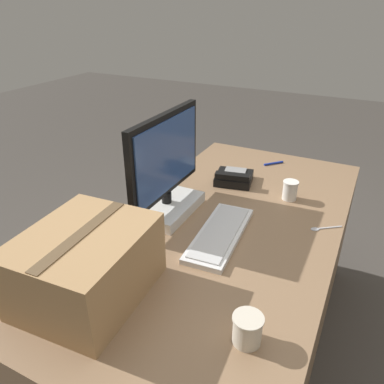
{
  "coord_description": "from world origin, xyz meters",
  "views": [
    {
      "loc": [
        -1.27,
        -0.47,
        1.61
      ],
      "look_at": [
        -0.06,
        0.13,
        0.9
      ],
      "focal_mm": 35.0,
      "sensor_mm": 36.0,
      "label": 1
    }
  ],
  "objects_px": {
    "paper_cup_left": "(247,329)",
    "pen_marker": "(273,163)",
    "keyboard": "(220,234)",
    "paper_cup_right": "(290,190)",
    "cardboard_box": "(86,265)",
    "desk_phone": "(234,178)",
    "spoon": "(321,228)",
    "monitor": "(166,175)"
  },
  "relations": [
    {
      "from": "keyboard",
      "to": "desk_phone",
      "type": "height_order",
      "value": "desk_phone"
    },
    {
      "from": "spoon",
      "to": "cardboard_box",
      "type": "xyz_separation_m",
      "value": [
        -0.73,
        0.6,
        0.11
      ]
    },
    {
      "from": "monitor",
      "to": "cardboard_box",
      "type": "xyz_separation_m",
      "value": [
        -0.57,
        -0.04,
        -0.06
      ]
    },
    {
      "from": "paper_cup_right",
      "to": "pen_marker",
      "type": "relative_size",
      "value": 0.94
    },
    {
      "from": "desk_phone",
      "to": "paper_cup_left",
      "type": "relative_size",
      "value": 2.41
    },
    {
      "from": "paper_cup_left",
      "to": "pen_marker",
      "type": "distance_m",
      "value": 1.29
    },
    {
      "from": "desk_phone",
      "to": "spoon",
      "type": "relative_size",
      "value": 1.77
    },
    {
      "from": "spoon",
      "to": "cardboard_box",
      "type": "height_order",
      "value": "cardboard_box"
    },
    {
      "from": "paper_cup_left",
      "to": "cardboard_box",
      "type": "relative_size",
      "value": 0.21
    },
    {
      "from": "desk_phone",
      "to": "paper_cup_right",
      "type": "xyz_separation_m",
      "value": [
        -0.05,
        -0.3,
        0.02
      ]
    },
    {
      "from": "monitor",
      "to": "desk_phone",
      "type": "distance_m",
      "value": 0.47
    },
    {
      "from": "monitor",
      "to": "keyboard",
      "type": "distance_m",
      "value": 0.34
    },
    {
      "from": "paper_cup_right",
      "to": "pen_marker",
      "type": "bearing_deg",
      "value": 26.16
    },
    {
      "from": "monitor",
      "to": "keyboard",
      "type": "xyz_separation_m",
      "value": [
        -0.08,
        -0.29,
        -0.17
      ]
    },
    {
      "from": "pen_marker",
      "to": "spoon",
      "type": "bearing_deg",
      "value": 75.09
    },
    {
      "from": "cardboard_box",
      "to": "pen_marker",
      "type": "distance_m",
      "value": 1.33
    },
    {
      "from": "desk_phone",
      "to": "paper_cup_left",
      "type": "height_order",
      "value": "paper_cup_left"
    },
    {
      "from": "keyboard",
      "to": "pen_marker",
      "type": "relative_size",
      "value": 4.62
    },
    {
      "from": "monitor",
      "to": "desk_phone",
      "type": "xyz_separation_m",
      "value": [
        0.41,
        -0.16,
        -0.15
      ]
    },
    {
      "from": "monitor",
      "to": "pen_marker",
      "type": "xyz_separation_m",
      "value": [
        0.74,
        -0.27,
        -0.17
      ]
    },
    {
      "from": "monitor",
      "to": "spoon",
      "type": "xyz_separation_m",
      "value": [
        0.16,
        -0.64,
        -0.18
      ]
    },
    {
      "from": "paper_cup_left",
      "to": "spoon",
      "type": "bearing_deg",
      "value": -7.16
    },
    {
      "from": "cardboard_box",
      "to": "pen_marker",
      "type": "height_order",
      "value": "cardboard_box"
    },
    {
      "from": "paper_cup_left",
      "to": "desk_phone",
      "type": "bearing_deg",
      "value": 23.08
    },
    {
      "from": "desk_phone",
      "to": "paper_cup_right",
      "type": "relative_size",
      "value": 2.32
    },
    {
      "from": "monitor",
      "to": "paper_cup_left",
      "type": "bearing_deg",
      "value": -133.13
    },
    {
      "from": "monitor",
      "to": "spoon",
      "type": "relative_size",
      "value": 4.29
    },
    {
      "from": "keyboard",
      "to": "cardboard_box",
      "type": "bearing_deg",
      "value": 148.36
    },
    {
      "from": "desk_phone",
      "to": "paper_cup_left",
      "type": "xyz_separation_m",
      "value": [
        -0.93,
        -0.4,
        0.02
      ]
    },
    {
      "from": "paper_cup_left",
      "to": "pen_marker",
      "type": "relative_size",
      "value": 0.9
    },
    {
      "from": "paper_cup_left",
      "to": "cardboard_box",
      "type": "bearing_deg",
      "value": 94.84
    },
    {
      "from": "spoon",
      "to": "paper_cup_left",
      "type": "bearing_deg",
      "value": 46.11
    },
    {
      "from": "monitor",
      "to": "desk_phone",
      "type": "bearing_deg",
      "value": -20.93
    },
    {
      "from": "paper_cup_left",
      "to": "paper_cup_right",
      "type": "xyz_separation_m",
      "value": [
        0.88,
        0.1,
        0.0
      ]
    },
    {
      "from": "monitor",
      "to": "spoon",
      "type": "height_order",
      "value": "monitor"
    },
    {
      "from": "paper_cup_right",
      "to": "cardboard_box",
      "type": "distance_m",
      "value": 1.02
    },
    {
      "from": "keyboard",
      "to": "paper_cup_right",
      "type": "bearing_deg",
      "value": -25.52
    },
    {
      "from": "monitor",
      "to": "pen_marker",
      "type": "bearing_deg",
      "value": -20.37
    },
    {
      "from": "monitor",
      "to": "pen_marker",
      "type": "distance_m",
      "value": 0.81
    },
    {
      "from": "keyboard",
      "to": "paper_cup_left",
      "type": "height_order",
      "value": "paper_cup_left"
    },
    {
      "from": "desk_phone",
      "to": "spoon",
      "type": "xyz_separation_m",
      "value": [
        -0.25,
        -0.48,
        -0.02
      ]
    },
    {
      "from": "paper_cup_right",
      "to": "pen_marker",
      "type": "distance_m",
      "value": 0.42
    }
  ]
}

